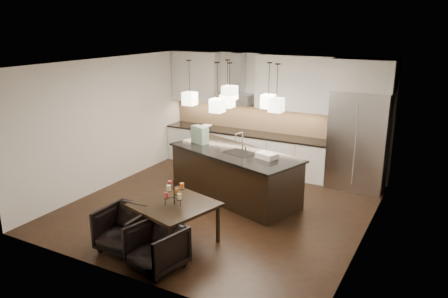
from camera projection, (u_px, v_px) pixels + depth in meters
The scene contains 37 objects.
floor at pixel (219, 208), 8.60m from camera, with size 5.50×5.50×0.02m, color black.
ceiling at pixel (219, 63), 7.81m from camera, with size 5.50×5.50×0.02m, color white.
wall_back at pixel (274, 113), 10.53m from camera, with size 5.50×0.02×2.80m, color silver.
wall_front at pixel (119, 185), 5.88m from camera, with size 5.50×0.02×2.80m, color silver.
wall_left at pixel (108, 123), 9.47m from camera, with size 0.02×5.50×2.80m, color silver.
wall_right at pixel (370, 160), 6.94m from camera, with size 0.02×5.50×2.80m, color silver.
refrigerator at pixel (358, 140), 9.34m from camera, with size 1.20×0.72×2.15m, color #B7B7BA.
fridge_panel at pixel (364, 75), 8.95m from camera, with size 1.26×0.72×0.65m, color silver.
lower_cabinets at pixel (245, 151), 10.81m from camera, with size 4.21×0.62×0.88m, color silver.
countertop at pixel (245, 133), 10.68m from camera, with size 4.21×0.66×0.04m, color black.
backsplash at pixel (250, 117), 10.84m from camera, with size 4.21×0.02×0.63m, color tan.
upper_cab_left at pixel (196, 76), 11.12m from camera, with size 1.25×0.35×1.25m, color silver.
upper_cab_right at pixel (295, 83), 9.90m from camera, with size 1.86×0.35×1.25m, color silver.
hood_canopy at pixel (235, 98), 10.63m from camera, with size 0.90×0.52×0.24m, color #B7B7BA.
hood_chimney at pixel (237, 73), 10.56m from camera, with size 0.30×0.28×0.96m, color #B7B7BA.
fruit_bowl at pixel (206, 126), 11.11m from camera, with size 0.26×0.26×0.06m, color silver.
island_body at pixel (235, 176), 8.96m from camera, with size 2.72×1.09×0.96m, color black.
island_top at pixel (235, 152), 8.82m from camera, with size 2.81×1.18×0.04m, color black.
faucet at pixel (242, 141), 8.75m from camera, with size 0.11×0.26×0.41m, color silver, non-canonical shape.
tote_bag at pixel (200, 135), 9.36m from camera, with size 0.37×0.20×0.37m, color #144A31.
food_container at pixel (267, 156), 8.34m from camera, with size 0.37×0.26×0.11m, color silver.
dining_table at pixel (175, 223), 7.15m from camera, with size 1.15×1.15×0.69m, color black, non-canonical shape.
candelabra at pixel (174, 192), 6.99m from camera, with size 0.33×0.33×0.41m, color black, non-canonical shape.
candle_a at pixel (179, 196), 6.92m from camera, with size 0.07×0.07×0.09m, color beige.
candle_b at pixel (177, 191), 7.12m from camera, with size 0.07×0.07×0.09m, color orange.
candle_c at pixel (166, 195), 6.97m from camera, with size 0.07×0.07×0.09m, color #AC3735.
candle_d at pixel (182, 186), 6.95m from camera, with size 0.07×0.07×0.09m, color orange.
candle_e at pixel (170, 184), 7.05m from camera, with size 0.07×0.07×0.09m, color #AC3735.
candle_f at pixel (169, 188), 6.87m from camera, with size 0.07×0.07×0.09m, color beige.
armchair_left at pixel (125, 229), 6.94m from camera, with size 0.75×0.77×0.70m, color black.
armchair_right at pixel (157, 247), 6.41m from camera, with size 0.72×0.74×0.67m, color black.
pendant_a at pixel (190, 99), 8.78m from camera, with size 0.24×0.24×0.26m, color #F1E6C7.
pendant_b at pixel (227, 101), 8.86m from camera, with size 0.24×0.24×0.26m, color #F1E6C7.
pendant_c at pixel (230, 93), 8.18m from camera, with size 0.24×0.24×0.26m, color #F1E6C7.
pendant_d at pixel (268, 102), 8.27m from camera, with size 0.24×0.24×0.26m, color #F1E6C7.
pendant_e at pixel (276, 105), 8.04m from camera, with size 0.24×0.24×0.26m, color #F1E6C7.
pendant_f at pixel (217, 106), 8.36m from camera, with size 0.24×0.24×0.26m, color #F1E6C7.
Camera 1 is at (3.86, -6.92, 3.53)m, focal length 35.00 mm.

